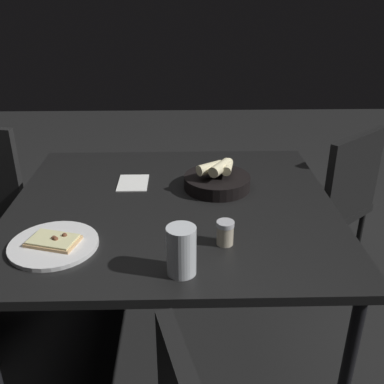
{
  "coord_description": "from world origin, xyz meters",
  "views": [
    {
      "loc": [
        1.46,
        0.04,
        1.49
      ],
      "look_at": [
        0.02,
        0.07,
        0.79
      ],
      "focal_mm": 41.59,
      "sensor_mm": 36.0,
      "label": 1
    }
  ],
  "objects": [
    {
      "name": "pizza_plate",
      "position": [
        0.28,
        -0.36,
        0.75
      ],
      "size": [
        0.27,
        0.27,
        0.04
      ],
      "color": "white",
      "rests_on": "dining_table"
    },
    {
      "name": "bread_basket",
      "position": [
        -0.13,
        0.17,
        0.77
      ],
      "size": [
        0.26,
        0.26,
        0.12
      ],
      "color": "black",
      "rests_on": "dining_table"
    },
    {
      "name": "beer_glass",
      "position": [
        0.43,
        0.03,
        0.8
      ],
      "size": [
        0.08,
        0.08,
        0.14
      ],
      "color": "silver",
      "rests_on": "dining_table"
    },
    {
      "name": "dining_table",
      "position": [
        0.0,
        0.0,
        0.68
      ],
      "size": [
        1.09,
        1.19,
        0.74
      ],
      "color": "black",
      "rests_on": "ground"
    },
    {
      "name": "napkin",
      "position": [
        -0.18,
        -0.16,
        0.74
      ],
      "size": [
        0.16,
        0.12,
        0.0
      ],
      "color": "white",
      "rests_on": "dining_table"
    },
    {
      "name": "chair_spare",
      "position": [
        -0.53,
        0.77,
        0.49
      ],
      "size": [
        0.62,
        0.62,
        0.85
      ],
      "color": "black",
      "rests_on": "ground"
    },
    {
      "name": "pepper_shaker",
      "position": [
        0.28,
        0.17,
        0.77
      ],
      "size": [
        0.06,
        0.06,
        0.08
      ],
      "color": "#BFB299",
      "rests_on": "dining_table"
    },
    {
      "name": "ground",
      "position": [
        0.0,
        0.0,
        0.0
      ],
      "size": [
        8.0,
        8.0,
        0.0
      ],
      "primitive_type": "plane",
      "color": "black"
    }
  ]
}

